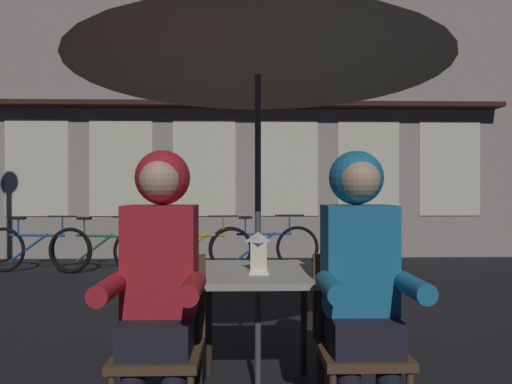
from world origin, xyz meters
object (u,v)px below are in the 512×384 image
patio_umbrella (258,42)px  bicycle_nearest (37,249)px  person_right_hooded (360,264)px  bicycle_fourth (264,247)px  person_left_hooded (160,265)px  bicycle_second (102,250)px  bicycle_third (196,249)px  cafe_table (258,288)px  potted_plant (378,232)px  lantern (258,251)px  chair_left (162,336)px  chair_right (357,334)px

patio_umbrella → bicycle_nearest: bearing=129.2°
person_right_hooded → bicycle_fourth: size_ratio=0.83×
person_left_hooded → bicycle_fourth: person_left_hooded is taller
person_left_hooded → bicycle_second: size_ratio=0.85×
person_left_hooded → bicycle_third: person_left_hooded is taller
cafe_table → patio_umbrella: (0.00, 0.00, 1.42)m
cafe_table → person_right_hooded: 0.67m
bicycle_fourth → potted_plant: (1.84, 0.30, 0.20)m
bicycle_second → potted_plant: 4.23m
lantern → bicycle_fourth: lantern is taller
cafe_table → potted_plant: 4.73m
person_right_hooded → chair_left: bearing=176.6°
person_right_hooded → bicycle_nearest: size_ratio=0.84×
person_left_hooded → bicycle_fourth: 4.46m
chair_right → person_right_hooded: size_ratio=0.62×
person_left_hooded → patio_umbrella: bearing=41.6°
bicycle_third → bicycle_fourth: size_ratio=1.00×
lantern → bicycle_nearest: size_ratio=0.14×
patio_umbrella → bicycle_fourth: size_ratio=1.38×
bicycle_second → cafe_table: bearing=-60.0°
lantern → bicycle_third: size_ratio=0.14×
bicycle_third → potted_plant: potted_plant is taller
chair_left → chair_right: 0.96m
chair_left → bicycle_nearest: (-2.65, 4.20, -0.14)m
cafe_table → bicycle_third: bearing=101.9°
cafe_table → bicycle_fourth: (0.21, 3.95, -0.29)m
patio_umbrella → person_right_hooded: (0.48, -0.43, -1.21)m
chair_left → potted_plant: potted_plant is taller
person_left_hooded → bicycle_second: bearing=111.9°
person_right_hooded → cafe_table: bearing=138.4°
bicycle_nearest → patio_umbrella: bearing=-50.8°
chair_right → person_left_hooded: size_ratio=0.62×
potted_plant → bicycle_nearest: bearing=-175.3°
lantern → bicycle_fourth: 4.08m
bicycle_second → bicycle_fourth: 2.37m
bicycle_nearest → person_left_hooded: bearing=-58.1°
chair_right → chair_left: bearing=180.0°
bicycle_second → potted_plant: potted_plant is taller
person_left_hooded → chair_right: bearing=3.4°
cafe_table → bicycle_third: 3.85m
person_right_hooded → bicycle_third: size_ratio=0.84×
lantern → potted_plant: 4.82m
bicycle_nearest → bicycle_third: same height
lantern → patio_umbrella: bearing=88.6°
bicycle_second → bicycle_nearest: bearing=173.7°
chair_left → chair_right: (0.96, 0.00, 0.00)m
bicycle_third → bicycle_nearest: bearing=178.1°
lantern → bicycle_nearest: bearing=128.5°
patio_umbrella → lantern: (-0.00, -0.09, -1.20)m
cafe_table → lantern: lantern is taller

